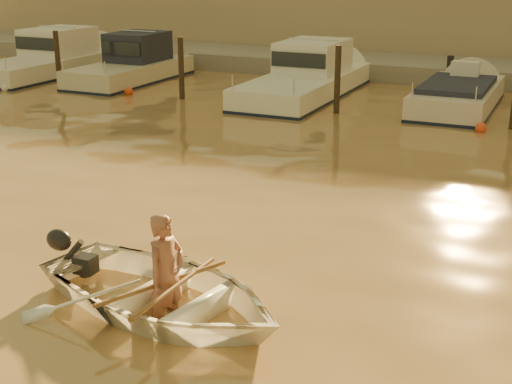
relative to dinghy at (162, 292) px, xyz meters
The scene contains 19 objects.
ground_plane 1.92m from the dinghy, 150.48° to the right, with size 160.00×160.00×0.00m, color olive.
dinghy is the anchor object (origin of this frame).
person 0.29m from the dinghy, 11.36° to the right, with size 0.61×0.40×1.67m, color #925A49.
outboard_motor 1.50m from the dinghy, 168.64° to the left, with size 0.90×0.40×0.70m, color black, non-canonical shape.
oar_port 0.29m from the dinghy, 11.36° to the right, with size 0.06×0.06×2.10m, color brown.
oar_starboard 0.16m from the dinghy, 11.36° to the right, with size 0.06×0.06×2.10m, color brown.
moored_boat_0 20.88m from the dinghy, 133.82° to the left, with size 2.47×7.79×1.75m, color silver, non-canonical shape.
moored_boat_1 18.44m from the dinghy, 125.21° to the left, with size 2.18×6.51×1.75m, color beige, non-canonical shape.
moored_boat_2 15.51m from the dinghy, 103.76° to the left, with size 2.43×8.10×1.75m, color white, non-canonical shape.
moored_boat_3 15.12m from the dinghy, 85.02° to the left, with size 2.14×6.16×0.95m, color beige, non-canonical shape.
piling_0 17.71m from the dinghy, 133.37° to the left, with size 0.18×0.18×2.20m, color #2D2319.
piling_1 14.73m from the dinghy, 119.07° to the left, with size 0.18×0.18×2.20m, color #2D2319.
piling_2 13.01m from the dinghy, 98.19° to the left, with size 0.18×0.18×2.20m, color #2D2319.
fender_a 17.79m from the dinghy, 139.27° to the left, with size 0.30×0.30×0.30m, color silver.
fender_b 15.79m from the dinghy, 125.69° to the left, with size 0.30×0.30×0.30m, color #CB3F17.
fender_c 12.39m from the dinghy, 107.09° to the left, with size 0.30×0.30×0.30m, color white.
fender_d 12.44m from the dinghy, 78.82° to the left, with size 0.30×0.30×0.30m, color #E6451B.
quay 20.63m from the dinghy, 94.59° to the left, with size 52.00×4.00×1.00m, color gray.
waterfront_building 26.20m from the dinghy, 93.63° to the left, with size 46.00×7.00×4.80m, color #9E8466.
Camera 1 is at (6.29, -6.25, 4.47)m, focal length 50.00 mm.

